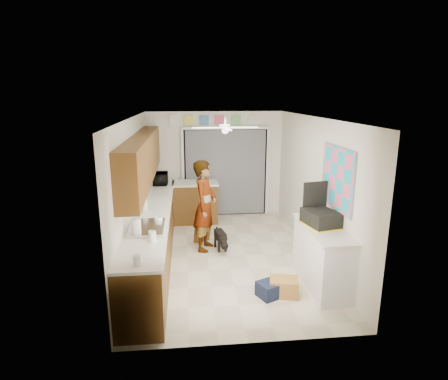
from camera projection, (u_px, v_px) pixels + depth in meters
name	position (u px, v px, depth m)	size (l,w,h in m)	color
floor	(226.00, 256.00, 6.87)	(5.00, 5.00, 0.00)	beige
ceiling	(226.00, 118.00, 6.25)	(5.00, 5.00, 0.00)	white
wall_back	(215.00, 164.00, 8.97)	(3.20, 3.20, 0.00)	silver
wall_front	(251.00, 245.00, 4.15)	(3.20, 3.20, 0.00)	silver
wall_left	(134.00, 192.00, 6.40)	(5.00, 5.00, 0.00)	silver
wall_right	(315.00, 188.00, 6.72)	(5.00, 5.00, 0.00)	silver
left_base_cabinets	(153.00, 236.00, 6.63)	(0.60, 4.80, 0.90)	brown
left_countertop	(153.00, 210.00, 6.51)	(0.62, 4.80, 0.04)	white
upper_cabinets	(143.00, 159.00, 6.47)	(0.32, 4.00, 0.80)	brown
sink_basin	(147.00, 228.00, 5.54)	(0.50, 0.76, 0.06)	silver
faucet	(134.00, 222.00, 5.50)	(0.03, 0.03, 0.22)	silver
peninsula_base	(195.00, 203.00, 8.64)	(1.00, 0.60, 0.90)	brown
peninsula_top	(195.00, 183.00, 8.52)	(1.04, 0.64, 0.04)	white
back_opening_recess	(226.00, 173.00, 9.01)	(2.00, 0.06, 2.10)	black
curtain_panel	(226.00, 173.00, 8.98)	(1.90, 0.03, 2.05)	slate
door_trim_left	(183.00, 174.00, 8.88)	(0.06, 0.04, 2.10)	white
door_trim_right	(267.00, 172.00, 9.09)	(0.06, 0.04, 2.10)	white
door_trim_head	(226.00, 128.00, 8.72)	(2.10, 0.04, 0.06)	white
header_frame_0	(189.00, 120.00, 8.62)	(0.22, 0.02, 0.22)	#D9D948
header_frame_1	(204.00, 120.00, 8.66)	(0.22, 0.02, 0.22)	#467BBC
header_frame_2	(219.00, 120.00, 8.69)	(0.22, 0.02, 0.22)	#D9517A
header_frame_3	(236.00, 120.00, 8.73)	(0.22, 0.02, 0.22)	#6EBB6A
header_frame_4	(253.00, 120.00, 8.77)	(0.22, 0.02, 0.22)	silver
route66_sign	(174.00, 120.00, 8.59)	(0.22, 0.02, 0.26)	silver
right_counter_base	(322.00, 258.00, 5.73)	(0.50, 1.40, 0.90)	white
right_counter_top	(323.00, 229.00, 5.62)	(0.54, 1.44, 0.04)	white
abstract_painting	(337.00, 178.00, 5.65)	(0.03, 1.15, 0.95)	#EE5783
ceiling_fan	(225.00, 128.00, 6.49)	(1.14, 1.14, 0.24)	white
microwave	(161.00, 179.00, 8.29)	(0.46, 0.31, 0.26)	black
soap_bottle	(144.00, 203.00, 6.32)	(0.12, 0.12, 0.32)	silver
cup	(158.00, 220.00, 5.80)	(0.12, 0.12, 0.10)	white
jar_a	(152.00, 236.00, 5.06)	(0.10, 0.10, 0.15)	silver
jar_b	(137.00, 260.00, 4.34)	(0.09, 0.09, 0.13)	silver
paper_towel_roll	(137.00, 227.00, 5.24)	(0.12, 0.12, 0.25)	white
suitcase	(321.00, 218.00, 5.67)	(0.41, 0.55, 0.23)	black
suitcase_rim	(320.00, 225.00, 5.70)	(0.44, 0.58, 0.02)	yellow
suitcase_lid	(315.00, 197.00, 5.89)	(0.42, 0.03, 0.50)	black
cardboard_box	(284.00, 287.00, 5.51)	(0.41, 0.31, 0.26)	olive
navy_crate	(271.00, 289.00, 5.48)	(0.36, 0.30, 0.22)	black
cabinet_door_panel	(202.00, 230.00, 7.42)	(0.35, 0.03, 0.52)	brown
man	(205.00, 206.00, 6.99)	(0.63, 0.41, 1.72)	white
dog	(220.00, 239.00, 7.11)	(0.22, 0.52, 0.41)	black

